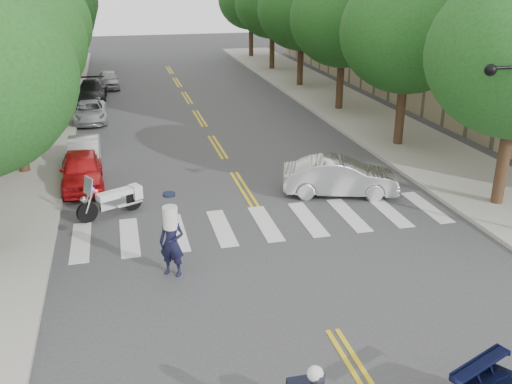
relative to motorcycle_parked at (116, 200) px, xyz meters
name	(u,v)px	position (x,y,z in m)	size (l,w,h in m)	color
ground	(332,330)	(5.02, -8.58, -0.56)	(140.00, 140.00, 0.00)	#38383A
sidewalk_left	(31,127)	(-4.48, 13.42, -0.49)	(5.00, 60.00, 0.15)	#9E9991
sidewalk_right	(349,109)	(14.52, 13.42, -0.49)	(5.00, 60.00, 0.15)	#9E9991
tree_l_1	(5,42)	(-3.78, 5.42, 4.99)	(6.40, 6.40, 8.45)	#382316
tree_l_2	(30,25)	(-3.78, 13.42, 4.99)	(6.40, 6.40, 8.45)	#382316
tree_l_3	(45,14)	(-3.78, 21.42, 4.99)	(6.40, 6.40, 8.45)	#382316
tree_l_4	(55,7)	(-3.78, 29.42, 4.99)	(6.40, 6.40, 8.45)	#382316
tree_l_5	(62,2)	(-3.78, 37.42, 4.99)	(6.40, 6.40, 8.45)	#382316
tree_r_1	(408,32)	(13.82, 5.42, 4.99)	(6.40, 6.40, 8.45)	#382316
tree_r_2	(343,18)	(13.82, 13.42, 4.99)	(6.40, 6.40, 8.45)	#382316
tree_r_3	(302,10)	(13.82, 21.42, 4.99)	(6.40, 6.40, 8.45)	#382316
tree_r_4	(272,4)	(13.82, 29.42, 4.99)	(6.40, 6.40, 8.45)	#382316
motorcycle_parked	(116,200)	(0.00, 0.00, 0.00)	(2.34, 1.41, 1.62)	black
officer_standing	(172,243)	(1.53, -4.88, 0.46)	(0.75, 0.49, 2.04)	black
convertible	(340,177)	(8.54, -0.08, 0.17)	(1.55, 4.43, 1.46)	#BDBDBF
parked_car_a	(82,170)	(-1.28, 3.25, 0.13)	(1.64, 4.07, 1.39)	red
parked_car_b	(84,152)	(-1.28, 5.92, 0.07)	(1.33, 3.82, 1.26)	#BDBDBD
parked_car_c	(89,112)	(-1.28, 14.21, 0.01)	(1.92, 4.17, 1.16)	#A6A8AE
parked_car_d	(92,91)	(-1.28, 19.92, 0.11)	(1.88, 4.63, 1.34)	black
parked_car_e	(108,79)	(-0.18, 24.40, 0.06)	(1.48, 3.67, 1.25)	#A7A6AC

